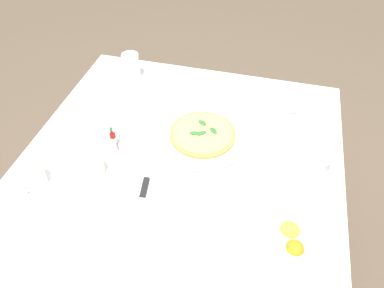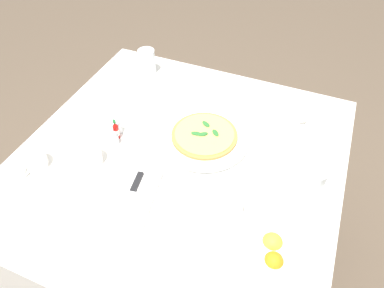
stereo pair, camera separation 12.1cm
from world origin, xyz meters
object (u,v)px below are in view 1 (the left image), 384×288
at_px(citrus_bowl, 290,240).
at_px(coffee_cup_far_right, 242,202).
at_px(pizza, 203,134).
at_px(dinner_knife, 141,202).
at_px(coffee_cup_right_edge, 91,167).
at_px(hot_sauce_bottle, 113,138).
at_px(coffee_cup_back_corner, 33,179).
at_px(salt_shaker, 113,146).
at_px(water_glass_near_left, 315,171).
at_px(coffee_cup_left_edge, 306,107).
at_px(menu_card, 110,116).
at_px(pepper_shaker, 114,134).
at_px(water_glass_center_back, 131,67).
at_px(napkin_folded, 142,203).

bearing_deg(citrus_bowl, coffee_cup_far_right, -121.71).
bearing_deg(pizza, coffee_cup_far_right, 34.54).
distance_m(dinner_knife, citrus_bowl, 0.43).
distance_m(coffee_cup_right_edge, coffee_cup_far_right, 0.48).
bearing_deg(hot_sauce_bottle, dinner_knife, 39.89).
height_order(coffee_cup_back_corner, salt_shaker, coffee_cup_back_corner).
bearing_deg(coffee_cup_right_edge, salt_shaker, 166.07).
xyz_separation_m(coffee_cup_back_corner, water_glass_near_left, (-0.23, 0.84, 0.02)).
distance_m(pizza, coffee_cup_left_edge, 0.42).
bearing_deg(salt_shaker, menu_card, -152.67).
xyz_separation_m(pepper_shaker, menu_card, (-0.08, -0.05, 0.00)).
bearing_deg(coffee_cup_back_corner, water_glass_near_left, 104.97).
bearing_deg(dinner_knife, pepper_shaker, -150.94).
height_order(water_glass_center_back, water_glass_near_left, water_glass_near_left).
bearing_deg(coffee_cup_left_edge, salt_shaker, -59.29).
distance_m(coffee_cup_right_edge, coffee_cup_back_corner, 0.18).
relative_size(coffee_cup_far_right, napkin_folded, 0.55).
bearing_deg(pepper_shaker, coffee_cup_far_right, 69.74).
relative_size(coffee_cup_back_corner, hot_sauce_bottle, 1.60).
bearing_deg(coffee_cup_left_edge, hot_sauce_bottle, -61.60).
height_order(napkin_folded, hot_sauce_bottle, hot_sauce_bottle).
distance_m(coffee_cup_far_right, salt_shaker, 0.47).
relative_size(coffee_cup_right_edge, coffee_cup_far_right, 0.99).
relative_size(pizza, menu_card, 2.62).
relative_size(citrus_bowl, salt_shaker, 2.67).
xyz_separation_m(water_glass_near_left, salt_shaker, (0.03, -0.66, -0.03)).
xyz_separation_m(water_glass_near_left, napkin_folded, (0.22, -0.49, -0.04)).
bearing_deg(pizza, water_glass_center_back, -128.17).
bearing_deg(menu_card, dinner_knife, -130.48).
height_order(coffee_cup_left_edge, dinner_knife, coffee_cup_left_edge).
bearing_deg(dinner_knife, napkin_folded, 180.00).
distance_m(coffee_cup_back_corner, salt_shaker, 0.27).
distance_m(salt_shaker, pepper_shaker, 0.06).
bearing_deg(dinner_knife, water_glass_near_left, 105.42).
bearing_deg(water_glass_center_back, coffee_cup_back_corner, -7.75).
bearing_deg(menu_card, water_glass_center_back, 18.17).
distance_m(pizza, coffee_cup_right_edge, 0.39).
height_order(water_glass_center_back, menu_card, water_glass_center_back).
xyz_separation_m(hot_sauce_bottle, pepper_shaker, (-0.03, -0.01, -0.01)).
distance_m(coffee_cup_right_edge, citrus_bowl, 0.64).
bearing_deg(water_glass_center_back, citrus_bowl, 47.41).
relative_size(dinner_knife, pepper_shaker, 3.48).
xyz_separation_m(coffee_cup_back_corner, citrus_bowl, (0.02, 0.78, -0.00)).
xyz_separation_m(coffee_cup_left_edge, napkin_folded, (0.56, -0.46, -0.02)).
bearing_deg(coffee_cup_right_edge, menu_card, -169.76).
height_order(coffee_cup_far_right, salt_shaker, coffee_cup_far_right).
distance_m(pizza, napkin_folded, 0.34).
xyz_separation_m(pizza, coffee_cup_back_corner, (0.33, -0.46, 0.00)).
bearing_deg(coffee_cup_right_edge, coffee_cup_far_right, 88.50).
relative_size(dinner_knife, hot_sauce_bottle, 2.36).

